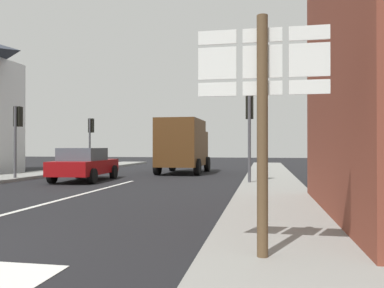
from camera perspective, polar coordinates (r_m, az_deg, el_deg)
The scene contains 9 objects.
ground_plane at distance 15.68m, azimuth -11.11°, elevation -5.99°, with size 80.00×80.00×0.00m, color black.
sidewalk_right at distance 12.60m, azimuth 11.83°, elevation -7.04°, with size 2.29×44.00×0.14m, color gray.
lane_centre_stripe at distance 12.07m, azimuth -18.16°, elevation -7.63°, with size 0.16×12.00×0.01m, color silver.
sedan_far at distance 18.01m, azimuth -15.47°, elevation -2.83°, with size 2.17×4.30×1.47m.
delivery_truck at distance 22.26m, azimuth -1.31°, elevation -0.08°, with size 2.52×5.02×3.05m.
route_sign_post at distance 5.04m, azimuth 10.26°, elevation 4.99°, with size 1.66×0.14×3.20m.
traffic_light_near_right at distance 15.52m, azimuth 8.42°, elevation 3.61°, with size 0.30×0.49×3.53m.
traffic_light_near_left at distance 19.21m, azimuth -24.21°, elevation 2.45°, with size 0.30×0.49×3.34m.
traffic_light_far_left at distance 25.79m, azimuth -14.61°, elevation 1.72°, with size 0.30×0.49×3.34m.
Camera 1 is at (5.73, -4.51, 1.53)m, focal length 36.42 mm.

